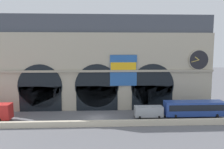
{
  "coord_description": "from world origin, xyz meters",
  "views": [
    {
      "loc": [
        0.86,
        -40.25,
        13.12
      ],
      "look_at": [
        3.11,
        5.0,
        7.52
      ],
      "focal_mm": 35.76,
      "sensor_mm": 36.0,
      "label": 1
    }
  ],
  "objects": [
    {
      "name": "ground_plane",
      "position": [
        0.0,
        0.0,
        0.0
      ],
      "size": [
        200.0,
        200.0,
        0.0
      ],
      "primitive_type": "plane",
      "color": "slate"
    },
    {
      "name": "bus_east",
      "position": [
        18.14,
        -0.6,
        1.78
      ],
      "size": [
        11.0,
        3.25,
        3.1
      ],
      "color": "#28479E",
      "rests_on": "ground"
    },
    {
      "name": "quay_parapet_wall",
      "position": [
        0.0,
        -4.42,
        0.5
      ],
      "size": [
        90.0,
        0.7,
        0.99
      ],
      "primitive_type": "cube",
      "color": "beige",
      "rests_on": "ground"
    },
    {
      "name": "station_building",
      "position": [
        0.03,
        7.52,
        9.59
      ],
      "size": [
        48.39,
        5.45,
        19.71
      ],
      "color": "#B2A891",
      "rests_on": "ground"
    },
    {
      "name": "van_mideast",
      "position": [
        9.62,
        -0.43,
        1.25
      ],
      "size": [
        5.2,
        2.48,
        2.2
      ],
      "color": "#ADB2B7",
      "rests_on": "ground"
    }
  ]
}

